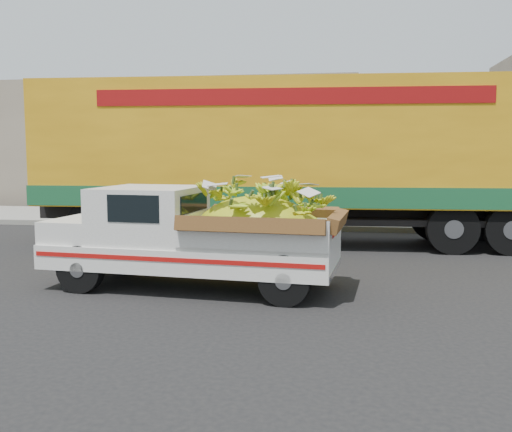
# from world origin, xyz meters

# --- Properties ---
(ground) EXTENTS (100.00, 100.00, 0.00)m
(ground) POSITION_xyz_m (0.00, 0.00, 0.00)
(ground) COLOR black
(ground) RESTS_ON ground
(curb) EXTENTS (60.00, 0.25, 0.15)m
(curb) POSITION_xyz_m (0.00, 7.81, 0.07)
(curb) COLOR gray
(curb) RESTS_ON ground
(sidewalk) EXTENTS (60.00, 4.00, 0.14)m
(sidewalk) POSITION_xyz_m (0.00, 9.91, 0.07)
(sidewalk) COLOR gray
(sidewalk) RESTS_ON ground
(building_left) EXTENTS (18.00, 6.00, 5.00)m
(building_left) POSITION_xyz_m (-8.00, 15.81, 2.50)
(building_left) COLOR gray
(building_left) RESTS_ON ground
(pickup_truck) EXTENTS (4.73, 2.08, 1.61)m
(pickup_truck) POSITION_xyz_m (-1.44, 0.64, 0.87)
(pickup_truck) COLOR black
(pickup_truck) RESTS_ON ground
(semi_trailer) EXTENTS (12.04, 3.13, 3.80)m
(semi_trailer) POSITION_xyz_m (-0.63, 5.36, 2.12)
(semi_trailer) COLOR black
(semi_trailer) RESTS_ON ground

